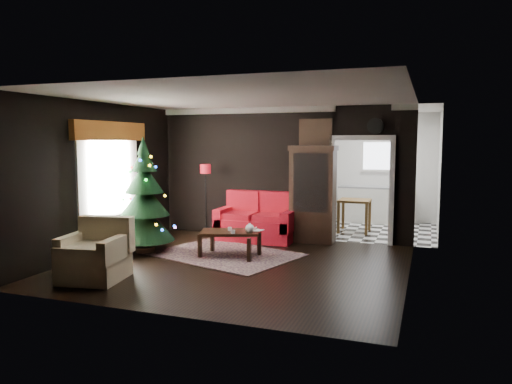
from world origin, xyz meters
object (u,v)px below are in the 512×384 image
(coffee_table, at_px, (230,243))
(teapot, at_px, (250,228))
(floor_lamp, at_px, (206,199))
(curio_cabinet, at_px, (313,196))
(armchair, at_px, (94,250))
(christmas_tree, at_px, (144,197))
(loveseat, at_px, (257,217))
(wall_clock, at_px, (375,126))
(kitchen_table, at_px, (354,216))

(coffee_table, bearing_deg, teapot, -9.37)
(floor_lamp, bearing_deg, coffee_table, -51.92)
(curio_cabinet, height_order, armchair, curio_cabinet)
(christmas_tree, relative_size, armchair, 2.28)
(loveseat, bearing_deg, curio_cabinet, 10.83)
(loveseat, height_order, curio_cabinet, curio_cabinet)
(christmas_tree, distance_m, armchair, 1.97)
(wall_clock, relative_size, kitchen_table, 0.43)
(floor_lamp, bearing_deg, curio_cabinet, 5.26)
(wall_clock, bearing_deg, kitchen_table, 113.75)
(coffee_table, distance_m, kitchen_table, 3.66)
(armchair, xyz_separation_m, wall_clock, (3.65, 4.01, 1.92))
(floor_lamp, xyz_separation_m, armchair, (-0.12, -3.62, -0.37))
(armchair, distance_m, coffee_table, 2.46)
(curio_cabinet, height_order, floor_lamp, curio_cabinet)
(coffee_table, relative_size, kitchen_table, 1.36)
(floor_lamp, relative_size, teapot, 8.36)
(teapot, xyz_separation_m, kitchen_table, (1.35, 3.28, -0.18))
(curio_cabinet, distance_m, christmas_tree, 3.38)
(floor_lamp, bearing_deg, kitchen_table, 28.88)
(floor_lamp, bearing_deg, loveseat, -0.26)
(loveseat, relative_size, floor_lamp, 1.13)
(curio_cabinet, relative_size, christmas_tree, 0.91)
(curio_cabinet, bearing_deg, floor_lamp, -174.74)
(curio_cabinet, distance_m, floor_lamp, 2.34)
(loveseat, bearing_deg, kitchen_table, 42.51)
(loveseat, xyz_separation_m, christmas_tree, (-1.60, -1.75, 0.55))
(floor_lamp, xyz_separation_m, teapot, (1.64, -1.63, -0.27))
(loveseat, relative_size, teapot, 9.42)
(coffee_table, relative_size, wall_clock, 3.19)
(kitchen_table, bearing_deg, wall_clock, -66.25)
(loveseat, relative_size, kitchen_table, 2.27)
(curio_cabinet, bearing_deg, teapot, -110.62)
(coffee_table, height_order, teapot, teapot)
(curio_cabinet, height_order, teapot, curio_cabinet)
(loveseat, relative_size, coffee_table, 1.66)
(loveseat, xyz_separation_m, wall_clock, (2.35, 0.40, 1.88))
(curio_cabinet, relative_size, kitchen_table, 2.53)
(armchair, height_order, wall_clock, wall_clock)
(armchair, bearing_deg, floor_lamp, 78.86)
(wall_clock, bearing_deg, coffee_table, -139.60)
(curio_cabinet, distance_m, coffee_table, 2.21)
(floor_lamp, xyz_separation_m, wall_clock, (3.53, 0.39, 1.55))
(wall_clock, bearing_deg, armchair, -132.31)
(wall_clock, bearing_deg, floor_lamp, -173.62)
(loveseat, xyz_separation_m, curio_cabinet, (1.15, 0.22, 0.45))
(floor_lamp, height_order, kitchen_table, floor_lamp)
(loveseat, distance_m, floor_lamp, 1.23)
(loveseat, height_order, armchair, loveseat)
(floor_lamp, relative_size, kitchen_table, 2.01)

